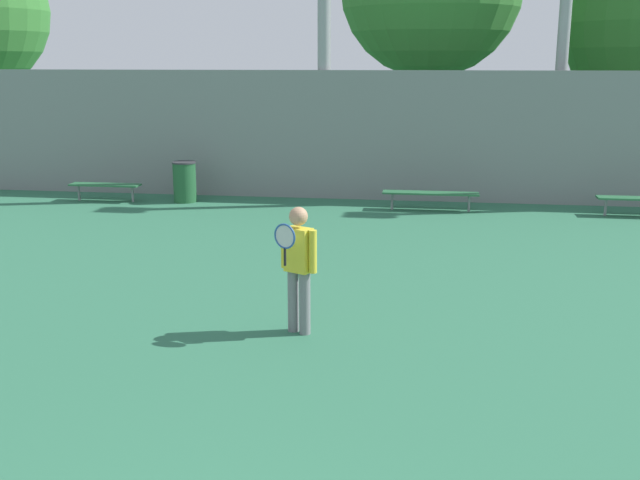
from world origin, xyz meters
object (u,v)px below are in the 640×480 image
Objects in this scene: bench_courtside_near at (105,186)px; trash_bin at (185,182)px; tennis_player at (298,263)px; bench_courtside_far at (431,194)px.

bench_courtside_near is 1.77× the size of trash_bin.
tennis_player is 0.74× the size of bench_courtside_far.
bench_courtside_far is 5.90m from trash_bin.
tennis_player is at bearing -52.71° from bench_courtside_near.
trash_bin is at bearing 6.51° from bench_courtside_near.
tennis_player is at bearing -62.93° from trash_bin.
tennis_player reaches higher than bench_courtside_far.
tennis_player reaches higher than bench_courtside_near.
bench_courtside_near is at bearing 153.42° from tennis_player.
tennis_player is 9.46m from trash_bin.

